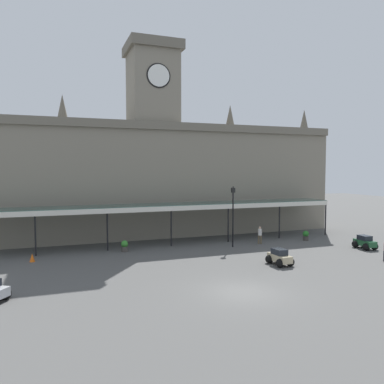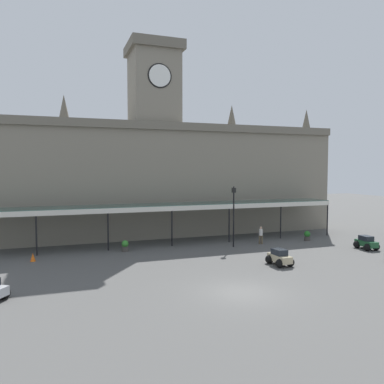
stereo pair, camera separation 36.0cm
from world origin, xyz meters
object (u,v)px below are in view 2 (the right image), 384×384
Objects in this scene: car_beige_sedan at (280,258)px; planter_by_canopy at (307,236)px; victorian_lamppost at (234,210)px; planter_forecourt_centre at (125,246)px; car_green_sedan at (366,243)px; pedestrian_crossing_forecourt at (261,235)px; traffic_cone at (33,257)px.

car_beige_sedan reaches higher than planter_by_canopy.
planter_forecourt_centre is (-9.62, 1.48, -2.91)m from victorian_lamppost.
car_green_sedan is 1.26× the size of pedestrian_crossing_forecourt.
victorian_lamppost reaches higher than planter_forecourt_centre.
planter_by_canopy is (7.86, 7.42, -0.01)m from car_beige_sedan.
car_green_sedan is at bearing -16.99° from planter_forecourt_centre.
car_beige_sedan is 7.90m from pedestrian_crossing_forecourt.
car_green_sedan is 3.20× the size of traffic_cone.
victorian_lamppost is 17.19m from traffic_cone.
planter_by_canopy reaches higher than traffic_cone.
traffic_cone is at bearing -179.62° from pedestrian_crossing_forecourt.
pedestrian_crossing_forecourt is at bearing -4.88° from planter_forecourt_centre.
car_green_sedan is 1.00× the size of car_beige_sedan.
pedestrian_crossing_forecourt is at bearing 146.25° from car_green_sedan.
pedestrian_crossing_forecourt is 12.71m from planter_forecourt_centre.
car_beige_sedan is 1.25× the size of pedestrian_crossing_forecourt.
pedestrian_crossing_forecourt reaches higher than car_green_sedan.
car_beige_sedan is 13.13m from planter_forecourt_centre.
traffic_cone is 25.16m from planter_by_canopy.
pedestrian_crossing_forecourt is at bearing 70.31° from car_beige_sedan.
planter_forecourt_centre is at bearing 163.01° from car_green_sedan.
car_beige_sedan is 2.17× the size of planter_forecourt_centre.
car_green_sedan is at bearing -33.75° from pedestrian_crossing_forecourt.
victorian_lamppost reaches higher than car_green_sedan.
planter_by_canopy is at bearing -0.11° from pedestrian_crossing_forecourt.
victorian_lamppost reaches higher than pedestrian_crossing_forecourt.
planter_by_canopy is at bearing 43.34° from car_beige_sedan.
car_beige_sedan is 2.17× the size of planter_by_canopy.
victorian_lamppost is at bearing -8.73° from planter_forecourt_centre.
car_beige_sedan is 3.18× the size of traffic_cone.
traffic_cone is at bearing 179.11° from victorian_lamppost.
pedestrian_crossing_forecourt is 0.30× the size of victorian_lamppost.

